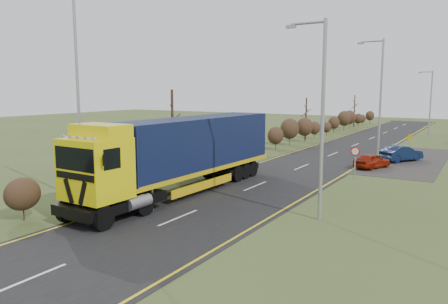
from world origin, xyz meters
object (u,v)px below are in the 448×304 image
car_blue_sedan (401,154)px  speed_sign (355,157)px  car_red_hatchback (372,161)px  streetlight_near (320,112)px  lorry (183,150)px

car_blue_sedan → speed_sign: (-1.36, -9.71, 0.90)m
car_red_hatchback → streetlight_near: bearing=114.4°
car_blue_sedan → streetlight_near: (-0.46, -19.75, 4.39)m
car_blue_sedan → streetlight_near: size_ratio=0.44×
streetlight_near → speed_sign: 10.66m
lorry → car_blue_sedan: 20.94m
streetlight_near → lorry: bearing=173.9°
lorry → speed_sign: size_ratio=7.20×
car_blue_sedan → lorry: bearing=94.6°
speed_sign → lorry: bearing=-129.7°
car_red_hatchback → car_blue_sedan: bearing=-85.1°
lorry → speed_sign: bearing=52.0°
car_blue_sedan → speed_sign: size_ratio=1.80×
lorry → streetlight_near: bearing=-4.4°
lorry → car_red_hatchback: bearing=63.6°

